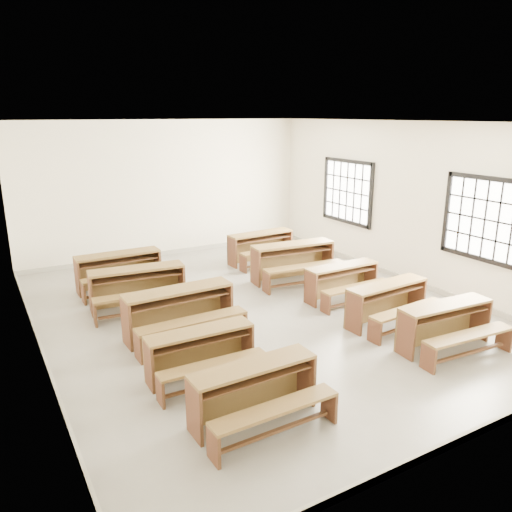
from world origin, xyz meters
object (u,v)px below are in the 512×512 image
desk_set_5 (447,323)px  desk_set_4 (119,269)px  desk_set_1 (202,350)px  desk_set_0 (256,389)px  desk_set_6 (389,301)px  desk_set_9 (262,245)px  desk_set_8 (294,259)px  desk_set_7 (343,280)px  desk_set_2 (180,309)px  desk_set_3 (138,285)px

desk_set_5 → desk_set_4: bearing=129.0°
desk_set_1 → desk_set_0: bearing=-82.7°
desk_set_5 → desk_set_6: desk_set_6 is taller
desk_set_5 → desk_set_9: size_ratio=0.97×
desk_set_8 → desk_set_5: bearing=-81.1°
desk_set_0 → desk_set_9: desk_set_9 is taller
desk_set_8 → desk_set_7: bearing=-76.6°
desk_set_0 → desk_set_8: desk_set_8 is taller
desk_set_0 → desk_set_8: (3.12, 3.86, 0.06)m
desk_set_2 → desk_set_4: (-0.23, 2.61, -0.02)m
desk_set_1 → desk_set_9: desk_set_9 is taller
desk_set_4 → desk_set_6: bearing=-48.6°
desk_set_2 → desk_set_6: size_ratio=1.10×
desk_set_7 → desk_set_1: bearing=-159.2°
desk_set_0 → desk_set_1: bearing=95.0°
desk_set_0 → desk_set_4: bearing=90.6°
desk_set_2 → desk_set_8: bearing=23.3°
desk_set_0 → desk_set_8: 4.97m
desk_set_2 → desk_set_8: size_ratio=0.94×
desk_set_1 → desk_set_7: desk_set_7 is taller
desk_set_9 → desk_set_0: bearing=-123.9°
desk_set_4 → desk_set_6: 5.11m
desk_set_4 → desk_set_7: (3.43, -2.60, -0.04)m
desk_set_8 → desk_set_9: bearing=92.3°
desk_set_5 → desk_set_6: (-0.09, 1.09, 0.00)m
desk_set_4 → desk_set_9: size_ratio=1.01×
desk_set_9 → desk_set_8: bearing=-96.3°
desk_set_1 → desk_set_3: (0.01, 2.75, 0.06)m
desk_set_5 → desk_set_3: bearing=136.4°
desk_set_0 → desk_set_3: bearing=90.8°
desk_set_5 → desk_set_1: bearing=167.5°
desk_set_7 → desk_set_4: bearing=142.7°
desk_set_5 → desk_set_8: 3.70m
desk_set_9 → desk_set_5: bearing=-91.6°
desk_set_1 → desk_set_5: 3.58m
desk_set_0 → desk_set_1: 1.20m
desk_set_5 → desk_set_7: desk_set_5 is taller
desk_set_3 → desk_set_7: desk_set_3 is taller
desk_set_5 → desk_set_8: desk_set_8 is taller
desk_set_1 → desk_set_4: (-0.01, 3.91, 0.05)m
desk_set_0 → desk_set_5: bearing=2.1°
desk_set_2 → desk_set_6: desk_set_2 is taller
desk_set_2 → desk_set_7: size_ratio=1.18×
desk_set_3 → desk_set_8: size_ratio=0.95×
desk_set_2 → desk_set_3: (-0.21, 1.45, -0.01)m
desk_set_2 → desk_set_3: size_ratio=0.99×
desk_set_6 → desk_set_9: bearing=86.9°
desk_set_6 → desk_set_9: 4.05m
desk_set_2 → desk_set_7: bearing=-0.9°
desk_set_6 → desk_set_8: bearing=89.0°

